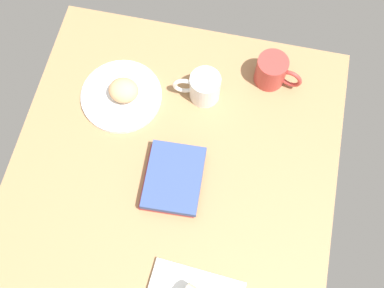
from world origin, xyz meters
The scene contains 6 objects.
dining_table centered at (0.00, 0.00, 2.00)cm, with size 110.00×90.00×4.00cm, color #9E754C.
round_plate centered at (26.54, 19.65, 4.70)cm, with size 23.70×23.70×1.40cm, color white.
scone_pastry centered at (26.61, 18.48, 8.47)cm, with size 8.69×7.78×6.15cm, color tan.
book_stack centered at (4.40, -1.01, 6.18)cm, with size 19.78×16.46×4.32cm.
coffee_mug centered at (32.28, -3.73, 8.75)cm, with size 8.82×13.74×9.28cm.
second_mug centered at (41.57, -22.22, 8.87)cm, with size 9.01×13.88×9.52cm.
Camera 1 is at (-32.61, -14.14, 127.69)cm, focal length 44.11 mm.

